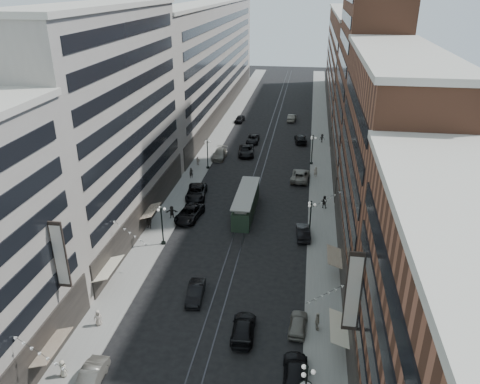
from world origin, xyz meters
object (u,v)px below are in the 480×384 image
Objects in this scene: car_12 at (301,139)px; pedestrian_6 at (198,161)px; car_14 at (292,118)px; car_5 at (196,292)px; lamppost_se_far at (310,219)px; car_6 at (243,328)px; car_9 at (240,119)px; lamppost_sw_far at (162,223)px; car_2 at (189,213)px; car_13 at (245,151)px; pedestrian_2 at (149,222)px; car_10 at (303,232)px; car_1 at (90,378)px; lamppost_sw_mid at (208,153)px; car_3 at (295,372)px; pedestrian_1 at (63,368)px; pedestrian_5 at (172,212)px; car_extra_1 at (253,139)px; pedestrian_4 at (317,321)px; car_4 at (298,324)px; car_11 at (300,175)px; car_extra_0 at (246,151)px; pedestrian_extra_0 at (191,173)px; car_7 at (196,192)px; pedestrian_9 at (322,138)px; streetcar at (246,204)px; pedestrian_7 at (324,202)px; car_8 at (220,154)px; lamppost_se_mid at (312,149)px; pedestrian_8 at (315,172)px.

pedestrian_6 is at bearing 35.67° from car_12.
car_14 is 3.05× the size of pedestrian_6.
lamppost_se_far is at bearing 45.99° from car_5.
car_9 is at bearing -83.28° from car_6.
lamppost_sw_far is 28.44m from pedestrian_6.
car_13 is (4.05, 27.84, 0.00)m from car_2.
pedestrian_2 is 0.40× the size of car_10.
car_9 is at bearing 89.11° from car_1.
car_3 is at bearing -69.37° from lamppost_sw_mid.
pedestrian_1 is 29.74m from pedestrian_5.
pedestrian_1 is 69.68m from car_12.
car_extra_1 is at bearing 71.62° from car_14.
pedestrian_4 is at bearing -42.70° from car_2.
car_4 is 0.67× the size of car_11.
car_1 is (0.80, -23.00, -2.33)m from lamppost_sw_far.
lamppost_sw_mid is at bearing -5.86° from car_11.
pedestrian_5 reaches higher than car_extra_0.
pedestrian_extra_0 is (-1.82, -4.93, -2.03)m from lamppost_sw_mid.
pedestrian_4 reaches higher than car_5.
lamppost_se_far is 20.77m from car_7.
pedestrian_9 is 14.47m from car_extra_1.
car_9 reaches higher than car_1.
pedestrian_extra_0 reaches higher than pedestrian_5.
lamppost_sw_mid is 2.85× the size of pedestrian_4.
pedestrian_4 is 46.98m from pedestrian_6.
pedestrian_4 reaches higher than car_10.
car_6 is at bearing -82.64° from streetcar.
pedestrian_7 is at bearing 78.19° from lamppost_se_far.
car_8 is (1.02, 32.81, -2.26)m from lamppost_sw_far.
car_8 is at bearing -155.14° from car_13.
lamppost_se_mid is 45.50m from pedestrian_4.
streetcar is at bearing -33.54° from car_7.
pedestrian_5 is at bearing 31.05° from pedestrian_8.
lamppost_sw_far is 19.72m from car_6.
pedestrian_4 is at bearing 133.67° from pedestrian_6.
lamppost_sw_far reaches higher than car_11.
pedestrian_4 reaches higher than pedestrian_1.
car_9 is 2.51× the size of pedestrian_5.
car_13 is (-10.43, -9.44, 0.02)m from car_12.
lamppost_sw_mid is 10.45m from car_extra_0.
car_1 is 0.88× the size of car_extra_1.
car_5 is 0.86× the size of car_6.
car_13 is (-13.85, 48.84, -0.25)m from pedestrian_4.
pedestrian_6 reaches higher than car_12.
pedestrian_8 is (19.13, -1.41, -1.99)m from lamppost_sw_mid.
pedestrian_7 is (1.01, 27.15, 0.00)m from pedestrian_4.
car_2 is 31.69m from car_3.
lamppost_se_mid reaches higher than car_extra_0.
car_4 is 58.08m from car_extra_1.
car_14 is at bearing 80.17° from car_5.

